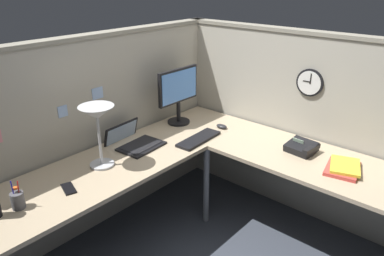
# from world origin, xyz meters

# --- Properties ---
(ground_plane) EXTENTS (6.80, 6.80, 0.00)m
(ground_plane) POSITION_xyz_m (0.00, 0.00, 0.00)
(ground_plane) COLOR #383D47
(cubicle_wall_back) EXTENTS (2.57, 0.12, 1.58)m
(cubicle_wall_back) POSITION_xyz_m (-0.36, 0.87, 0.79)
(cubicle_wall_back) COLOR #A8A393
(cubicle_wall_back) RESTS_ON ground
(cubicle_wall_right) EXTENTS (0.12, 2.37, 1.58)m
(cubicle_wall_right) POSITION_xyz_m (0.87, -0.27, 0.79)
(cubicle_wall_right) COLOR #A8A393
(cubicle_wall_right) RESTS_ON ground
(desk) EXTENTS (2.35, 2.15, 0.73)m
(desk) POSITION_xyz_m (-0.15, -0.05, 0.63)
(desk) COLOR tan
(desk) RESTS_ON ground
(monitor) EXTENTS (0.46, 0.20, 0.50)m
(monitor) POSITION_xyz_m (0.35, 0.64, 1.02)
(monitor) COLOR black
(monitor) RESTS_ON desk
(laptop) EXTENTS (0.37, 0.41, 0.22)m
(laptop) POSITION_xyz_m (-0.22, 0.61, 0.75)
(laptop) COLOR black
(laptop) RESTS_ON desk
(keyboard) EXTENTS (0.44, 0.16, 0.02)m
(keyboard) POSITION_xyz_m (0.18, 0.26, 0.74)
(keyboard) COLOR black
(keyboard) RESTS_ON desk
(computer_mouse) EXTENTS (0.06, 0.10, 0.03)m
(computer_mouse) POSITION_xyz_m (0.50, 0.27, 0.75)
(computer_mouse) COLOR #232326
(computer_mouse) RESTS_ON desk
(desk_lamp_dome) EXTENTS (0.24, 0.24, 0.44)m
(desk_lamp_dome) POSITION_xyz_m (-0.60, 0.50, 1.09)
(desk_lamp_dome) COLOR #B7BABF
(desk_lamp_dome) RESTS_ON desk
(pen_cup) EXTENTS (0.08, 0.08, 0.18)m
(pen_cup) POSITION_xyz_m (-1.22, 0.45, 0.78)
(pen_cup) COLOR #4C4C51
(pen_cup) RESTS_ON desk
(cell_phone) EXTENTS (0.11, 0.16, 0.01)m
(cell_phone) POSITION_xyz_m (-0.92, 0.41, 0.73)
(cell_phone) COLOR black
(cell_phone) RESTS_ON desk
(office_phone) EXTENTS (0.21, 0.22, 0.11)m
(office_phone) POSITION_xyz_m (0.52, -0.47, 0.77)
(office_phone) COLOR black
(office_phone) RESTS_ON desk
(book_stack) EXTENTS (0.33, 0.27, 0.04)m
(book_stack) POSITION_xyz_m (0.46, -0.81, 0.75)
(book_stack) COLOR #BF3F38
(book_stack) RESTS_ON desk
(wall_clock) EXTENTS (0.04, 0.22, 0.22)m
(wall_clock) POSITION_xyz_m (0.82, -0.34, 1.19)
(wall_clock) COLOR black
(pinned_note_leftmost) EXTENTS (0.07, 0.00, 0.08)m
(pinned_note_leftmost) POSITION_xyz_m (-0.67, 0.82, 1.08)
(pinned_note_leftmost) COLOR #99B7E5
(pinned_note_rightmost) EXTENTS (0.10, 0.00, 0.09)m
(pinned_note_rightmost) POSITION_xyz_m (-0.36, 0.82, 1.14)
(pinned_note_rightmost) COLOR #99B7E5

